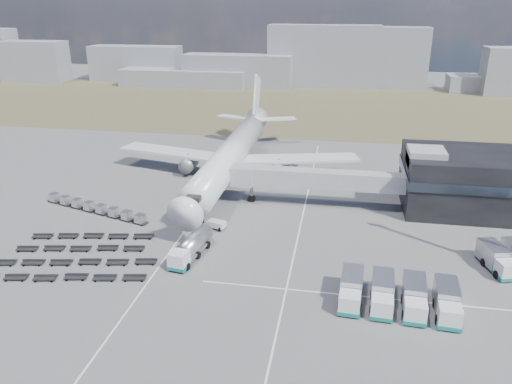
# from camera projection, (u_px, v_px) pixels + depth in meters

# --- Properties ---
(ground) EXTENTS (420.00, 420.00, 0.00)m
(ground) POSITION_uv_depth(u_px,v_px,m) (185.00, 250.00, 73.40)
(ground) COLOR #565659
(ground) RESTS_ON ground
(grass_strip) EXTENTS (420.00, 90.00, 0.01)m
(grass_strip) POSITION_uv_depth(u_px,v_px,m) (281.00, 105.00, 174.46)
(grass_strip) COLOR brown
(grass_strip) RESTS_ON ground
(lane_markings) EXTENTS (47.12, 110.00, 0.01)m
(lane_markings) POSITION_uv_depth(u_px,v_px,m) (254.00, 246.00, 74.56)
(lane_markings) COLOR silver
(lane_markings) RESTS_ON ground
(terminal) EXTENTS (30.40, 16.40, 11.00)m
(terminal) POSITION_uv_depth(u_px,v_px,m) (492.00, 181.00, 85.74)
(terminal) COLOR black
(terminal) RESTS_ON ground
(jet_bridge) EXTENTS (30.30, 3.80, 7.05)m
(jet_bridge) POSITION_uv_depth(u_px,v_px,m) (306.00, 178.00, 87.75)
(jet_bridge) COLOR #939399
(jet_bridge) RESTS_ON ground
(airliner) EXTENTS (51.59, 64.53, 17.62)m
(airliner) POSITION_uv_depth(u_px,v_px,m) (232.00, 153.00, 101.24)
(airliner) COLOR silver
(airliner) RESTS_ON ground
(skyline) EXTENTS (311.93, 25.06, 24.98)m
(skyline) POSITION_uv_depth(u_px,v_px,m) (317.00, 64.00, 206.71)
(skyline) COLOR gray
(skyline) RESTS_ON ground
(fuel_tanker) EXTENTS (4.02, 10.17, 3.20)m
(fuel_tanker) POSITION_uv_depth(u_px,v_px,m) (191.00, 247.00, 70.86)
(fuel_tanker) COLOR silver
(fuel_tanker) RESTS_ON ground
(pushback_tug) EXTENTS (3.18, 2.34, 1.33)m
(pushback_tug) POSITION_uv_depth(u_px,v_px,m) (217.00, 225.00, 80.06)
(pushback_tug) COLOR silver
(pushback_tug) RESTS_ON ground
(catering_truck) EXTENTS (3.84, 6.79, 2.94)m
(catering_truck) POSITION_uv_depth(u_px,v_px,m) (288.00, 173.00, 101.26)
(catering_truck) COLOR silver
(catering_truck) RESTS_ON ground
(service_trucks_near) EXTENTS (14.08, 8.39, 3.03)m
(service_trucks_near) POSITION_uv_depth(u_px,v_px,m) (398.00, 295.00, 59.14)
(service_trucks_near) COLOR silver
(service_trucks_near) RESTS_ON ground
(uld_row) EXTENTS (21.64, 8.30, 1.51)m
(uld_row) POSITION_uv_depth(u_px,v_px,m) (95.00, 208.00, 86.05)
(uld_row) COLOR black
(uld_row) RESTS_ON ground
(baggage_dollies) EXTENTS (24.10, 17.40, 0.70)m
(baggage_dollies) POSITION_uv_depth(u_px,v_px,m) (76.00, 255.00, 71.09)
(baggage_dollies) COLOR black
(baggage_dollies) RESTS_ON ground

